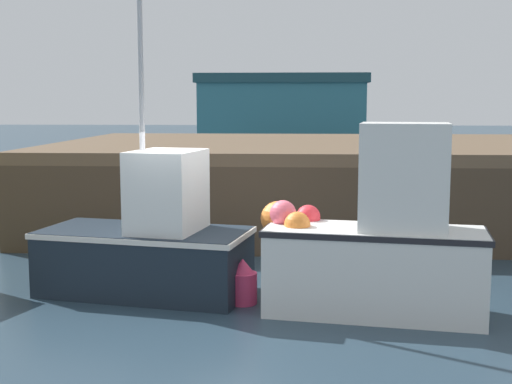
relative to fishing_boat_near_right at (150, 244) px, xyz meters
name	(u,v)px	position (x,y,z in m)	size (l,w,h in m)	color
ground	(212,297)	(0.95, 0.03, -0.84)	(120.00, 160.00, 0.10)	#283D4C
pier	(353,156)	(3.59, 6.17, 0.88)	(14.36, 8.46, 1.98)	brown
fishing_boat_near_right	(150,244)	(0.00, 0.00, 0.00)	(3.42, 2.08, 5.30)	#19232D
fishing_boat_mid	(377,244)	(3.37, -0.84, 0.22)	(3.20, 1.66, 2.67)	silver
warehouse	(282,115)	(1.38, 28.73, 1.48)	(9.26, 6.46, 4.49)	#2D6B7A
mooring_buoy_foreground	(243,283)	(1.47, -0.44, -0.48)	(0.42, 0.42, 0.67)	#DB3866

